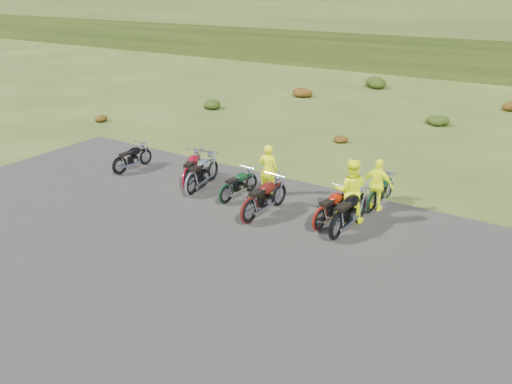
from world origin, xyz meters
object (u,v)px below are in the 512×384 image
Objects in this scene: motorcycle_3 at (192,196)px; motorcycle_7 at (371,213)px; motorcycle_0 at (121,175)px; person_middle at (268,171)px.

motorcycle_7 is at bearing -79.99° from motorcycle_3.
motorcycle_3 is 5.82m from motorcycle_7.
motorcycle_0 is 9.15m from motorcycle_7.
motorcycle_7 is at bearing 172.86° from person_middle.
motorcycle_7 reaches higher than motorcycle_0.
person_middle is at bearing 101.47° from motorcycle_7.
person_middle reaches higher than motorcycle_3.
motorcycle_0 is 3.48m from motorcycle_3.
person_middle is at bearing -73.30° from motorcycle_0.
motorcycle_7 is at bearing -75.37° from motorcycle_0.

